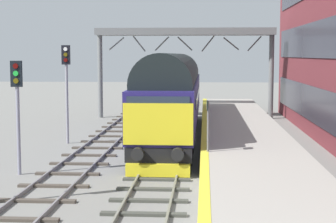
{
  "coord_description": "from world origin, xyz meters",
  "views": [
    {
      "loc": [
        1.74,
        -23.86,
        4.62
      ],
      "look_at": [
        0.2,
        -0.47,
        2.23
      ],
      "focal_mm": 59.79,
      "sensor_mm": 36.0,
      "label": 1
    }
  ],
  "objects_px": {
    "diesel_locomotive": "(173,93)",
    "signal_post_mid": "(17,102)",
    "platform_number_sign": "(208,118)",
    "signal_post_far": "(67,81)"
  },
  "relations": [
    {
      "from": "signal_post_mid",
      "to": "platform_number_sign",
      "type": "distance_m",
      "value": 7.27
    },
    {
      "from": "signal_post_far",
      "to": "diesel_locomotive",
      "type": "bearing_deg",
      "value": 21.68
    },
    {
      "from": "diesel_locomotive",
      "to": "platform_number_sign",
      "type": "relative_size",
      "value": 10.57
    },
    {
      "from": "diesel_locomotive",
      "to": "signal_post_mid",
      "type": "relative_size",
      "value": 4.59
    },
    {
      "from": "platform_number_sign",
      "to": "diesel_locomotive",
      "type": "bearing_deg",
      "value": 100.65
    },
    {
      "from": "signal_post_mid",
      "to": "platform_number_sign",
      "type": "xyz_separation_m",
      "value": [
        7.25,
        -0.11,
        -0.55
      ]
    },
    {
      "from": "diesel_locomotive",
      "to": "signal_post_mid",
      "type": "bearing_deg",
      "value": -118.85
    },
    {
      "from": "diesel_locomotive",
      "to": "signal_post_far",
      "type": "bearing_deg",
      "value": -158.32
    },
    {
      "from": "signal_post_mid",
      "to": "signal_post_far",
      "type": "xyz_separation_m",
      "value": [
        0.0,
        7.64,
        0.42
      ]
    },
    {
      "from": "diesel_locomotive",
      "to": "signal_post_mid",
      "type": "height_order",
      "value": "diesel_locomotive"
    }
  ]
}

